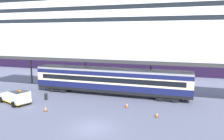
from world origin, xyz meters
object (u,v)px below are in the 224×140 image
(service_truck, at_px, (16,97))
(traffic_cone_mid, at_px, (46,109))
(quay_bollard, at_px, (46,96))
(train_carriage, at_px, (110,80))
(cruise_ship, at_px, (122,29))
(traffic_cone_near, at_px, (157,115))
(traffic_cone_far, at_px, (127,105))

(service_truck, relative_size, traffic_cone_mid, 8.54)
(service_truck, distance_m, quay_bollard, 3.91)
(traffic_cone_mid, bearing_deg, service_truck, 166.28)
(train_carriage, distance_m, traffic_cone_mid, 10.85)
(train_carriage, distance_m, service_truck, 13.35)
(train_carriage, xyz_separation_m, quay_bollard, (-7.96, -5.15, -1.80))
(cruise_ship, distance_m, quay_bollard, 37.13)
(cruise_ship, bearing_deg, traffic_cone_mid, -88.39)
(traffic_cone_near, bearing_deg, traffic_cone_far, 151.51)
(traffic_cone_far, bearing_deg, service_truck, -168.48)
(service_truck, bearing_deg, quay_bollard, 46.99)
(traffic_cone_far, height_order, quay_bollard, quay_bollard)
(train_carriage, xyz_separation_m, traffic_cone_near, (7.84, -7.23, -2.01))
(quay_bollard, bearing_deg, train_carriage, 32.90)
(cruise_ship, xyz_separation_m, quay_bollard, (-1.63, -35.71, -10.05))
(quay_bollard, bearing_deg, service_truck, -133.01)
(cruise_ship, xyz_separation_m, service_truck, (-4.27, -38.54, -9.57))
(traffic_cone_mid, bearing_deg, quay_bollard, 123.44)
(service_truck, bearing_deg, traffic_cone_near, 2.37)
(train_carriage, height_order, traffic_cone_far, train_carriage)
(traffic_cone_mid, relative_size, traffic_cone_far, 0.96)
(traffic_cone_far, relative_size, quay_bollard, 0.71)
(cruise_ship, height_order, traffic_cone_mid, cruise_ship)
(traffic_cone_far, bearing_deg, train_carriage, 127.14)
(train_carriage, height_order, traffic_cone_near, train_carriage)
(train_carriage, bearing_deg, service_truck, -143.02)
(train_carriage, bearing_deg, cruise_ship, 101.72)
(traffic_cone_near, height_order, traffic_cone_mid, traffic_cone_mid)
(quay_bollard, bearing_deg, cruise_ship, 87.39)
(cruise_ship, distance_m, service_truck, 39.94)
(traffic_cone_mid, distance_m, quay_bollard, 4.98)
(cruise_ship, height_order, service_truck, cruise_ship)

